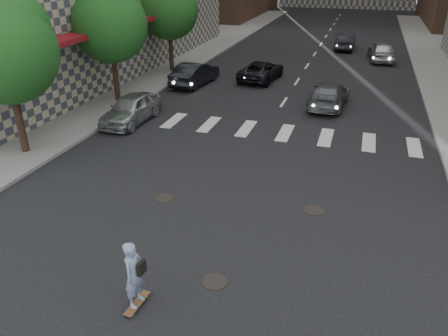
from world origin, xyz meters
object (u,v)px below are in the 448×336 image
object	(u,v)px
tree_c	(170,7)
traffic_car_c	(261,71)
tree_a	(7,47)
traffic_car_b	(329,95)
traffic_car_d	(382,51)
silver_sedan	(131,109)
traffic_car_a	(195,74)
traffic_car_e	(345,41)
skateboarder	(134,275)
tree_b	(112,21)

from	to	relation	value
tree_c	traffic_car_c	world-z (taller)	tree_c
tree_a	traffic_car_b	world-z (taller)	tree_a
traffic_car_c	traffic_car_d	world-z (taller)	traffic_car_d
silver_sedan	traffic_car_d	xyz separation A→B (m)	(12.57, 19.70, 0.07)
traffic_car_a	traffic_car_e	size ratio (longest dim) A/B	1.00
skateboarder	traffic_car_c	bearing A→B (deg)	99.27
skateboarder	traffic_car_d	size ratio (longest dim) A/B	0.40
traffic_car_d	traffic_car_e	distance (m)	5.26
tree_a	silver_sedan	size ratio (longest dim) A/B	1.52
tree_a	skateboarder	size ratio (longest dim) A/B	3.49
tree_b	traffic_car_d	world-z (taller)	tree_b
tree_c	traffic_car_d	size ratio (longest dim) A/B	1.39
traffic_car_a	traffic_car_e	distance (m)	18.25
traffic_car_b	traffic_car_e	bearing A→B (deg)	-84.98
tree_b	skateboarder	size ratio (longest dim) A/B	3.49
tree_c	silver_sedan	bearing A→B (deg)	-77.46
traffic_car_c	traffic_car_d	xyz separation A→B (m)	(8.08, 9.13, 0.15)
skateboarder	traffic_car_d	bearing A→B (deg)	83.25
tree_b	silver_sedan	xyz separation A→B (m)	(2.45, -3.03, -3.91)
silver_sedan	traffic_car_e	size ratio (longest dim) A/B	0.94
traffic_car_e	traffic_car_a	bearing A→B (deg)	61.16
tree_a	skateboarder	xyz separation A→B (m)	(9.10, -7.07, -3.65)
silver_sedan	traffic_car_c	distance (m)	11.49
tree_a	traffic_car_c	distance (m)	17.48
tree_a	traffic_car_e	xyz separation A→B (m)	(11.86, 28.86, -3.89)
traffic_car_c	traffic_car_e	bearing A→B (deg)	-104.19
tree_c	skateboarder	bearing A→B (deg)	-68.48
traffic_car_e	traffic_car_c	bearing A→B (deg)	70.12
tree_b	traffic_car_d	size ratio (longest dim) A/B	1.39
traffic_car_d	tree_b	bearing A→B (deg)	41.26
traffic_car_c	tree_a	bearing A→B (deg)	71.98
silver_sedan	tree_a	bearing A→B (deg)	-114.46
tree_b	silver_sedan	world-z (taller)	tree_b
tree_b	skateboarder	world-z (taller)	tree_b
traffic_car_b	traffic_car_d	world-z (taller)	traffic_car_d
traffic_car_a	traffic_car_d	bearing A→B (deg)	-129.46
traffic_car_e	traffic_car_b	bearing A→B (deg)	90.98
traffic_car_d	traffic_car_b	bearing A→B (deg)	71.12
tree_c	traffic_car_a	size ratio (longest dim) A/B	1.43
traffic_car_d	traffic_car_a	bearing A→B (deg)	37.48
traffic_car_d	traffic_car_e	world-z (taller)	traffic_car_d
skateboarder	traffic_car_d	world-z (taller)	skateboarder
tree_a	traffic_car_a	bearing A→B (deg)	77.13
tree_a	traffic_car_e	size ratio (longest dim) A/B	1.43
silver_sedan	skateboarder	bearing A→B (deg)	-59.27
traffic_car_e	tree_b	bearing A→B (deg)	60.75
tree_a	silver_sedan	xyz separation A→B (m)	(2.45, 4.97, -3.91)
tree_b	traffic_car_b	world-z (taller)	tree_b
traffic_car_b	traffic_car_d	size ratio (longest dim) A/B	1.01
skateboarder	traffic_car_a	world-z (taller)	skateboarder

